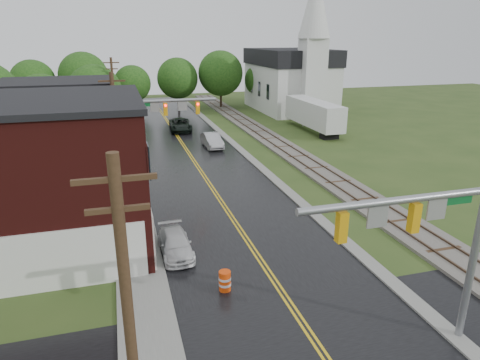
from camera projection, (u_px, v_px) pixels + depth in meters
name	position (u px, v px, depth m)	size (l,w,h in m)	color
main_road	(194.00, 160.00, 40.98)	(10.00, 90.00, 0.02)	black
curb_right	(234.00, 145.00, 46.95)	(0.80, 70.00, 0.12)	gray
sidewalk_left	(129.00, 182.00, 34.81)	(2.40, 50.00, 0.12)	gray
brick_building	(9.00, 178.00, 22.73)	(14.30, 10.30, 8.30)	#47120F
yellow_house	(62.00, 145.00, 33.43)	(8.00, 7.00, 6.40)	tan
darkred_building	(84.00, 133.00, 42.21)	(7.00, 6.00, 4.40)	#3F0F0C
church	(293.00, 73.00, 65.97)	(10.40, 18.40, 20.00)	silver
railroad	(273.00, 141.00, 48.12)	(3.20, 80.00, 0.30)	#59544C
traffic_signal_near	(431.00, 229.00, 14.81)	(7.34, 0.30, 7.20)	gray
traffic_signal_far	(157.00, 116.00, 35.75)	(7.34, 0.43, 7.20)	gray
utility_pole_a	(129.00, 323.00, 10.38)	(1.80, 0.28, 9.00)	#382616
utility_pole_b	(117.00, 134.00, 30.41)	(1.80, 0.28, 9.00)	#382616
utility_pole_c	(114.00, 95.00, 50.44)	(1.80, 0.28, 9.00)	#382616
tree_left_c	(45.00, 104.00, 44.92)	(6.00, 6.00, 7.65)	black
tree_left_e	(96.00, 93.00, 51.60)	(6.40, 6.40, 8.16)	black
suv_dark	(180.00, 125.00, 53.33)	(2.56, 5.56, 1.55)	black
sedan_silver	(212.00, 140.00, 45.52)	(1.60, 4.60, 1.51)	#A2A1A6
pickup_white	(175.00, 244.00, 23.24)	(1.63, 4.01, 1.16)	silver
semi_trailer	(314.00, 113.00, 52.84)	(2.66, 11.86, 3.76)	black
construction_barrel	(225.00, 281.00, 19.90)	(0.56, 0.56, 1.00)	#E8410A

